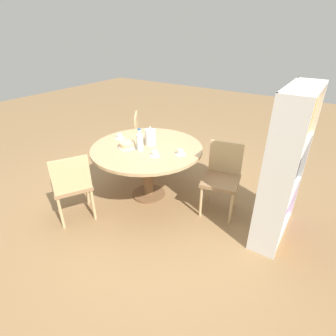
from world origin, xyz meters
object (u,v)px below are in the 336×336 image
bookshelf (282,172)px  cup_b (155,154)px  coffee_pot (151,137)px  cup_a (120,137)px  chair_a (72,184)px  chair_c (146,137)px  cake_main (127,145)px  cup_c (180,153)px  water_bottle (140,142)px  chair_b (222,176)px

bookshelf → cup_b: (0.35, -1.33, -0.01)m
coffee_pot → cup_a: size_ratio=1.97×
chair_a → cup_a: (-0.89, -0.06, 0.28)m
bookshelf → coffee_pot: bookshelf is taller
chair_c → cake_main: bearing=169.5°
cup_a → cup_c: same height
cup_b → cup_c: (-0.19, 0.23, 0.00)m
water_bottle → chair_c: bearing=-145.1°
chair_a → bookshelf: size_ratio=0.53×
bookshelf → cup_c: (0.16, -1.11, -0.01)m
chair_a → cup_c: (-0.90, 0.89, 0.28)m
chair_b → bookshelf: (0.06, 0.65, 0.29)m
cup_a → cup_c: (-0.01, 0.95, 0.00)m
chair_a → chair_c: same height
chair_b → cup_b: size_ratio=6.94×
chair_a → chair_b: bearing=159.0°
chair_a → cup_c: bearing=164.7°
water_bottle → cup_b: size_ratio=2.20×
cup_a → coffee_pot: bearing=96.5°
coffee_pot → cup_b: (0.24, 0.24, -0.08)m
cake_main → cup_a: (-0.17, -0.29, -0.01)m
bookshelf → coffee_pot: (0.11, -1.57, 0.07)m
bookshelf → cup_a: (0.17, -2.06, -0.01)m
chair_a → cup_a: 0.94m
cup_c → cake_main: bearing=-74.5°
chair_c → cake_main: (0.89, 0.42, 0.29)m
coffee_pot → cup_c: (0.04, 0.47, -0.08)m
water_bottle → cake_main: bearing=-81.5°
chair_a → cup_b: chair_a is taller
chair_a → cake_main: (-0.72, 0.23, 0.29)m
chair_c → cup_b: size_ratio=6.94×
bookshelf → coffee_pot: bearing=94.2°
chair_b → coffee_pot: 1.01m
chair_b → cup_a: bearing=177.5°
bookshelf → water_bottle: 1.62m
chair_b → chair_a: bearing=-152.0°
coffee_pot → cup_b: 0.35m
chair_b → coffee_pot: coffee_pot is taller
cake_main → cup_b: bearing=88.4°
cup_a → cake_main: bearing=59.3°
chair_b → chair_c: size_ratio=1.00×
chair_c → water_bottle: (0.86, 0.60, 0.36)m
chair_b → water_bottle: size_ratio=3.15×
cup_b → cup_c: bearing=130.5°
chair_b → cup_b: chair_b is taller
cup_a → cup_b: bearing=75.7°
bookshelf → water_bottle: (0.31, -1.58, 0.07)m
chair_c → cake_main: 1.03m
cup_c → chair_a: bearing=-44.6°
chair_b → cup_c: 0.58m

